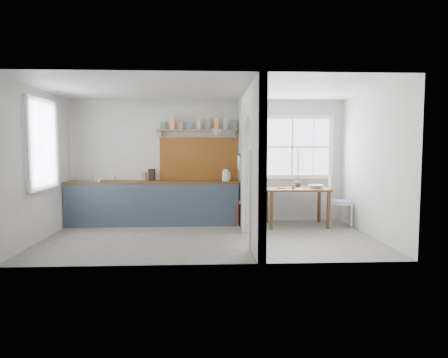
{
  "coord_description": "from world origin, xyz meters",
  "views": [
    {
      "loc": [
        -0.09,
        -6.95,
        1.61
      ],
      "look_at": [
        0.27,
        0.42,
        1.01
      ],
      "focal_mm": 32.0,
      "sensor_mm": 36.0,
      "label": 1
    }
  ],
  "objects_px": {
    "kettle": "(226,175)",
    "vase": "(297,183)",
    "chair_right": "(340,202)",
    "chair_left": "(251,201)",
    "dining_table": "(296,207)"
  },
  "relations": [
    {
      "from": "dining_table",
      "to": "chair_right",
      "type": "distance_m",
      "value": 0.9
    },
    {
      "from": "chair_left",
      "to": "chair_right",
      "type": "distance_m",
      "value": 1.83
    },
    {
      "from": "dining_table",
      "to": "chair_right",
      "type": "bearing_deg",
      "value": -0.0
    },
    {
      "from": "chair_right",
      "to": "vase",
      "type": "xyz_separation_m",
      "value": [
        -0.82,
        0.27,
        0.37
      ]
    },
    {
      "from": "dining_table",
      "to": "vase",
      "type": "xyz_separation_m",
      "value": [
        0.07,
        0.25,
        0.47
      ]
    },
    {
      "from": "chair_right",
      "to": "kettle",
      "type": "distance_m",
      "value": 2.4
    },
    {
      "from": "chair_right",
      "to": "kettle",
      "type": "height_order",
      "value": "kettle"
    },
    {
      "from": "kettle",
      "to": "vase",
      "type": "xyz_separation_m",
      "value": [
        1.5,
        0.01,
        -0.16
      ]
    },
    {
      "from": "chair_left",
      "to": "chair_right",
      "type": "bearing_deg",
      "value": 67.19
    },
    {
      "from": "vase",
      "to": "kettle",
      "type": "bearing_deg",
      "value": -179.53
    },
    {
      "from": "dining_table",
      "to": "kettle",
      "type": "distance_m",
      "value": 1.58
    },
    {
      "from": "chair_left",
      "to": "chair_right",
      "type": "xyz_separation_m",
      "value": [
        1.83,
        -0.01,
        -0.01
      ]
    },
    {
      "from": "kettle",
      "to": "vase",
      "type": "relative_size",
      "value": 1.41
    },
    {
      "from": "chair_right",
      "to": "chair_left",
      "type": "bearing_deg",
      "value": 104.01
    },
    {
      "from": "chair_right",
      "to": "vase",
      "type": "relative_size",
      "value": 5.75
    }
  ]
}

